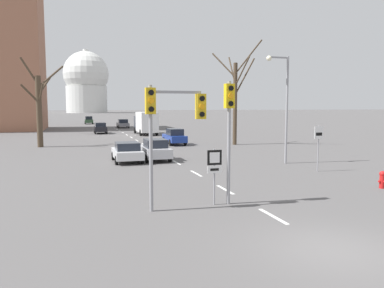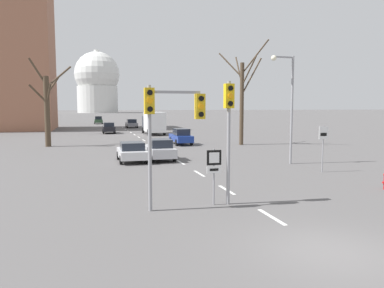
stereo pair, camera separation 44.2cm
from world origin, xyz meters
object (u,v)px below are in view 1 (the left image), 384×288
fire_hydrant (382,179)px  sedan_mid_centre (100,128)px  traffic_signal_centre_tall (229,119)px  sedan_near_left (123,123)px  sedan_near_right (155,149)px  traffic_signal_near_left (169,116)px  sedan_far_left (89,120)px  delivery_truck (146,122)px  street_lamp_right (283,98)px  sedan_distant_centre (174,136)px  speed_limit_sign (319,140)px  route_sign_post (214,167)px  sedan_far_right (127,152)px

fire_hydrant → sedan_mid_centre: sedan_mid_centre is taller
traffic_signal_centre_tall → sedan_near_left: (2.42, 55.98, -2.61)m
traffic_signal_centre_tall → sedan_near_right: 13.43m
traffic_signal_centre_tall → traffic_signal_near_left: size_ratio=1.04×
sedan_near_left → sedan_near_right: bearing=-93.6°
sedan_near_left → sedan_far_left: size_ratio=1.00×
sedan_near_left → sedan_mid_centre: (-4.87, -13.80, -0.00)m
delivery_truck → fire_hydrant: bearing=-83.0°
street_lamp_right → sedan_distant_centre: (-3.80, 14.78, -3.67)m
speed_limit_sign → street_lamp_right: 4.35m
traffic_signal_near_left → sedan_distant_centre: 24.79m
traffic_signal_near_left → sedan_far_left: bearing=90.5°
sedan_near_right → sedan_distant_centre: 11.31m
sedan_mid_centre → sedan_distant_centre: bearing=-71.1°
fire_hydrant → sedan_distant_centre: (-4.30, 23.17, 0.38)m
fire_hydrant → sedan_near_left: bearing=95.9°
sedan_near_right → speed_limit_sign: bearing=-42.5°
traffic_signal_centre_tall → sedan_far_left: traffic_signal_centre_tall is taller
speed_limit_sign → sedan_mid_centre: (-10.57, 36.74, -1.08)m
traffic_signal_centre_tall → delivery_truck: 38.53m
traffic_signal_centre_tall → sedan_far_left: 73.87m
route_sign_post → sedan_near_right: size_ratio=0.55×
street_lamp_right → sedan_near_right: (-7.99, 4.27, -3.72)m
speed_limit_sign → fire_hydrant: speed_limit_sign is taller
traffic_signal_centre_tall → fire_hydrant: size_ratio=5.84×
sedan_near_right → delivery_truck: bearing=81.3°
traffic_signal_near_left → sedan_near_left: 56.40m
delivery_truck → sedan_mid_centre: bearing=147.2°
traffic_signal_near_left → sedan_near_right: traffic_signal_near_left is taller
route_sign_post → street_lamp_right: street_lamp_right is taller
route_sign_post → sedan_near_right: bearing=88.8°
sedan_near_right → delivery_truck: (3.83, 25.17, 0.92)m
speed_limit_sign → street_lamp_right: (-0.44, 3.45, 2.61)m
sedan_near_right → sedan_far_left: size_ratio=0.96×
sedan_distant_centre → traffic_signal_centre_tall: bearing=-99.3°
street_lamp_right → sedan_far_left: (-10.77, 64.88, -3.65)m
sedan_far_left → delivery_truck: (6.61, -35.43, 0.85)m
sedan_far_left → sedan_distant_centre: sedan_far_left is taller
traffic_signal_near_left → street_lamp_right: size_ratio=0.65×
sedan_far_right → delivery_truck: size_ratio=0.54×
traffic_signal_centre_tall → route_sign_post: bearing=175.9°
sedan_mid_centre → sedan_far_right: (0.06, -29.36, -0.10)m
traffic_signal_near_left → sedan_mid_centre: (0.03, 42.32, -2.75)m
sedan_far_right → traffic_signal_centre_tall: bearing=-79.4°
fire_hydrant → sedan_distant_centre: bearing=100.5°
traffic_signal_near_left → route_sign_post: traffic_signal_near_left is taller
sedan_far_left → delivery_truck: size_ratio=0.60×
speed_limit_sign → delivery_truck: size_ratio=0.39×
speed_limit_sign → sedan_far_right: bearing=144.9°
sedan_near_left → sedan_far_left: (-5.50, 17.78, 0.03)m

